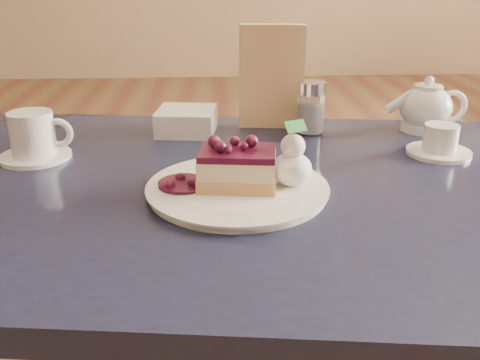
{
  "coord_description": "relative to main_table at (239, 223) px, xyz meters",
  "views": [
    {
      "loc": [
        0.05,
        -0.39,
        1.06
      ],
      "look_at": [
        0.09,
        0.29,
        0.78
      ],
      "focal_mm": 40.0,
      "sensor_mm": 36.0,
      "label": 1
    }
  ],
  "objects": [
    {
      "name": "coffee_set",
      "position": [
        -0.36,
        0.13,
        0.11
      ],
      "size": [
        0.14,
        0.13,
        0.09
      ],
      "color": "white",
      "rests_on": "main_table"
    },
    {
      "name": "tea_set",
      "position": [
        0.4,
        0.23,
        0.12
      ],
      "size": [
        0.16,
        0.27,
        0.1
      ],
      "color": "white",
      "rests_on": "main_table"
    },
    {
      "name": "main_table",
      "position": [
        0.0,
        0.0,
        0.0
      ],
      "size": [
        1.25,
        0.91,
        0.73
      ],
      "rotation": [
        0.0,
        0.0,
        -0.12
      ],
      "color": "#171C33",
      "rests_on": "ground"
    },
    {
      "name": "berry_sauce",
      "position": [
        -0.09,
        -0.04,
        0.09
      ],
      "size": [
        0.08,
        0.08,
        0.01
      ],
      "primitive_type": "cylinder",
      "color": "#370F24",
      "rests_on": "dessert_plate"
    },
    {
      "name": "menu_card",
      "position": [
        0.09,
        0.31,
        0.18
      ],
      "size": [
        0.14,
        0.05,
        0.21
      ],
      "primitive_type": "cube",
      "rotation": [
        0.0,
        0.0,
        -0.12
      ],
      "color": "beige",
      "rests_on": "main_table"
    },
    {
      "name": "sugar_shaker",
      "position": [
        0.16,
        0.26,
        0.13
      ],
      "size": [
        0.06,
        0.06,
        0.11
      ],
      "color": "white",
      "rests_on": "main_table"
    },
    {
      "name": "napkin_stack",
      "position": [
        -0.1,
        0.28,
        0.1
      ],
      "size": [
        0.13,
        0.13,
        0.05
      ],
      "primitive_type": "cube",
      "rotation": [
        0.0,
        0.0,
        -0.12
      ],
      "color": "white",
      "rests_on": "main_table"
    },
    {
      "name": "whipped_cream",
      "position": [
        0.08,
        -0.05,
        0.11
      ],
      "size": [
        0.06,
        0.06,
        0.05
      ],
      "color": "white",
      "rests_on": "dessert_plate"
    },
    {
      "name": "dessert_plate",
      "position": [
        -0.01,
        -0.05,
        0.08
      ],
      "size": [
        0.27,
        0.27,
        0.01
      ],
      "primitive_type": "cylinder",
      "color": "white",
      "rests_on": "main_table"
    },
    {
      "name": "cheesecake_slice",
      "position": [
        -0.01,
        -0.05,
        0.12
      ],
      "size": [
        0.13,
        0.1,
        0.06
      ],
      "rotation": [
        0.0,
        0.0,
        -0.12
      ],
      "color": "#E09151",
      "rests_on": "dessert_plate"
    }
  ]
}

